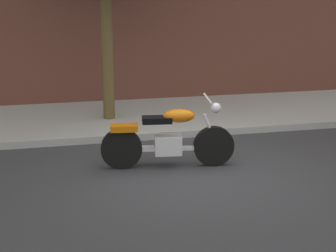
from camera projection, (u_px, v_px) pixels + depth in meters
The scene contains 3 objects.
ground_plane at pixel (196, 170), 8.07m from camera, with size 60.00×60.00×0.00m, color #38383D.
sidewalk at pixel (158, 116), 11.09m from camera, with size 23.29×3.00×0.14m, color #AEAEAE.
motorcycle at pixel (168, 139), 8.08m from camera, with size 2.20×0.71×1.17m.
Camera 1 is at (-2.06, -7.29, 2.92)m, focal length 52.65 mm.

